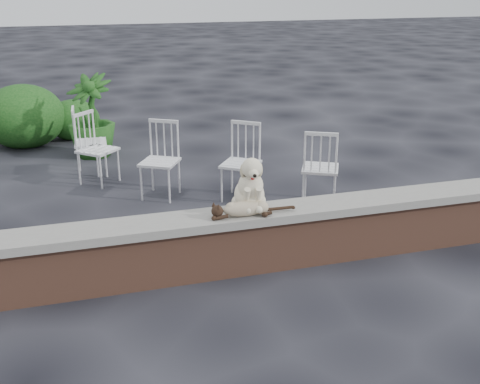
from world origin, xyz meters
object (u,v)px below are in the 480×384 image
object	(u,v)px
dog	(249,182)
cat	(246,207)
chair_b	(160,161)
chair_e	(90,141)
potted_plant_b	(91,116)
chair_d	(241,163)
chair_c	(320,167)
chair_a	(97,149)

from	to	relation	value
dog	cat	bearing A→B (deg)	-111.58
dog	chair_b	distance (m)	2.13
chair_e	potted_plant_b	distance (m)	0.90
dog	chair_d	bearing A→B (deg)	82.83
cat	chair_c	distance (m)	1.96
chair_b	cat	bearing A→B (deg)	-48.56
cat	potted_plant_b	xyz separation A→B (m)	(-1.16, 4.20, -0.04)
chair_b	chair_c	distance (m)	1.95
dog	chair_b	world-z (taller)	dog
chair_b	chair_d	bearing A→B (deg)	9.06
cat	chair_c	world-z (taller)	chair_c
chair_a	chair_c	size ratio (longest dim) A/B	1.00
dog	cat	distance (m)	0.25
chair_d	potted_plant_b	xyz separation A→B (m)	(-1.65, 2.37, 0.15)
chair_b	chair_d	xyz separation A→B (m)	(0.93, -0.36, 0.00)
chair_a	chair_b	bearing A→B (deg)	-93.36
chair_d	chair_c	distance (m)	0.96
dog	chair_a	xyz separation A→B (m)	(-1.23, 2.77, -0.37)
dog	chair_d	distance (m)	1.77
cat	chair_a	distance (m)	3.14
cat	chair_d	distance (m)	1.90
potted_plant_b	chair_d	bearing A→B (deg)	-55.18
dog	cat	world-z (taller)	dog
dog	chair_d	xyz separation A→B (m)	(0.41, 1.68, -0.37)
chair_c	potted_plant_b	size ratio (longest dim) A/B	0.76
chair_d	chair_e	size ratio (longest dim) A/B	1.00
chair_c	potted_plant_b	bearing A→B (deg)	-21.51
potted_plant_b	chair_c	bearing A→B (deg)	-47.96
chair_a	potted_plant_b	distance (m)	1.29
potted_plant_b	cat	bearing A→B (deg)	-74.54
chair_a	chair_e	size ratio (longest dim) A/B	1.00
chair_e	dog	bearing A→B (deg)	-155.87
cat	chair_b	world-z (taller)	chair_b
cat	chair_e	distance (m)	3.54
dog	chair_a	bearing A→B (deg)	120.38
potted_plant_b	chair_e	bearing A→B (deg)	-93.78
cat	potted_plant_b	distance (m)	4.36
chair_d	chair_a	bearing A→B (deg)	-178.09
dog	chair_c	bearing A→B (deg)	51.27
chair_b	chair_c	xyz separation A→B (m)	(1.80, -0.77, 0.00)
chair_c	chair_e	world-z (taller)	same
chair_b	potted_plant_b	size ratio (longest dim) A/B	0.76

